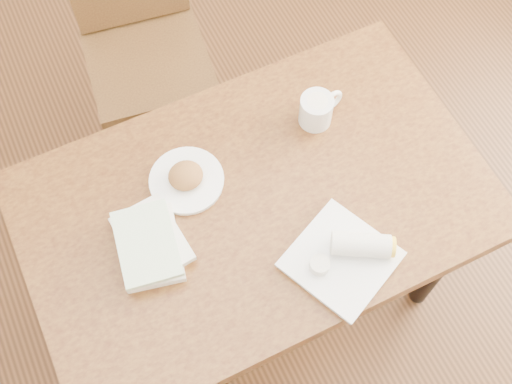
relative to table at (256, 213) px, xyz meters
name	(u,v)px	position (x,y,z in m)	size (l,w,h in m)	color
ground	(256,288)	(0.00, 0.00, -0.67)	(4.00, 5.00, 0.01)	#472814
table	(256,213)	(0.00, 0.00, 0.00)	(1.25, 0.78, 0.75)	brown
chair_far	(140,32)	(-0.04, 0.85, -0.12)	(0.48, 0.48, 0.95)	#4E3416
plate_scone	(186,179)	(-0.15, 0.13, 0.10)	(0.20, 0.20, 0.06)	white
coffee_mug	(317,109)	(0.27, 0.16, 0.13)	(0.14, 0.09, 0.09)	white
plate_burrito	(347,255)	(0.14, -0.25, 0.11)	(0.32, 0.32, 0.08)	white
book_stack	(150,243)	(-0.30, 0.00, 0.11)	(0.19, 0.24, 0.06)	white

